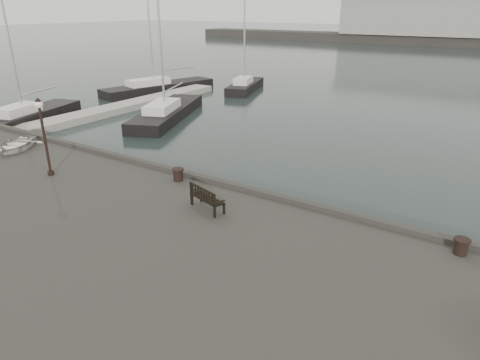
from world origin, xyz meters
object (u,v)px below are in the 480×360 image
(yacht_c, at_px, (168,115))
(yacht_d, at_px, (245,88))
(lamp_post, at_px, (43,126))
(yacht_a, at_px, (29,119))
(bench, at_px, (207,202))
(bollard_left, at_px, (178,175))
(dinghy, at_px, (16,144))
(yacht_b, at_px, (159,89))
(bollard_right, at_px, (461,246))

(yacht_c, bearing_deg, yacht_d, 72.97)
(lamp_post, bearing_deg, yacht_a, 151.12)
(yacht_a, bearing_deg, lamp_post, -45.80)
(bench, distance_m, bollard_left, 2.84)
(bench, relative_size, dinghy, 0.59)
(yacht_a, distance_m, yacht_b, 13.96)
(bollard_left, bearing_deg, bollard_right, 0.54)
(yacht_c, bearing_deg, bollard_right, -51.74)
(bollard_left, distance_m, bollard_right, 9.81)
(yacht_d, bearing_deg, bollard_left, -80.88)
(bollard_right, bearing_deg, bollard_left, -179.46)
(bench, distance_m, lamp_post, 7.33)
(bollard_right, height_order, dinghy, dinghy)
(lamp_post, xyz_separation_m, yacht_b, (-14.66, 21.85, -3.28))
(bollard_left, bearing_deg, lamp_post, -153.50)
(bollard_right, relative_size, lamp_post, 0.15)
(yacht_a, height_order, yacht_d, yacht_a)
(bollard_right, bearing_deg, bench, -168.34)
(bollard_right, relative_size, dinghy, 0.18)
(yacht_b, xyz_separation_m, yacht_c, (7.89, -7.59, -0.00))
(bollard_left, distance_m, dinghy, 8.88)
(dinghy, distance_m, yacht_a, 12.27)
(lamp_post, bearing_deg, bench, 7.05)
(yacht_c, bearing_deg, dinghy, -101.40)
(yacht_d, bearing_deg, yacht_c, -102.40)
(bollard_right, bearing_deg, yacht_a, 169.16)
(dinghy, height_order, yacht_d, yacht_d)
(bench, relative_size, lamp_post, 0.47)
(bench, bearing_deg, yacht_c, 152.60)
(bollard_left, distance_m, yacht_d, 27.82)
(dinghy, bearing_deg, yacht_b, 87.52)
(bollard_left, xyz_separation_m, yacht_c, (-11.38, 11.96, -1.55))
(bollard_left, height_order, lamp_post, lamp_post)
(bench, relative_size, bollard_right, 3.21)
(yacht_c, bearing_deg, yacht_b, 113.66)
(lamp_post, height_order, yacht_a, yacht_a)
(yacht_a, distance_m, yacht_c, 9.87)
(bollard_left, relative_size, yacht_b, 0.03)
(dinghy, bearing_deg, bollard_left, -21.58)
(bollard_left, bearing_deg, yacht_a, 163.53)
(bench, distance_m, yacht_d, 30.24)
(bench, bearing_deg, yacht_b, 152.67)
(bollard_left, height_order, yacht_d, yacht_d)
(bollard_left, distance_m, lamp_post, 5.43)
(yacht_a, relative_size, yacht_d, 1.24)
(lamp_post, bearing_deg, dinghy, 165.16)
(lamp_post, xyz_separation_m, dinghy, (-4.19, 1.11, -1.72))
(bench, xyz_separation_m, yacht_d, (-15.06, 26.18, -1.58))
(lamp_post, relative_size, yacht_a, 0.25)
(bollard_right, height_order, yacht_d, yacht_d)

